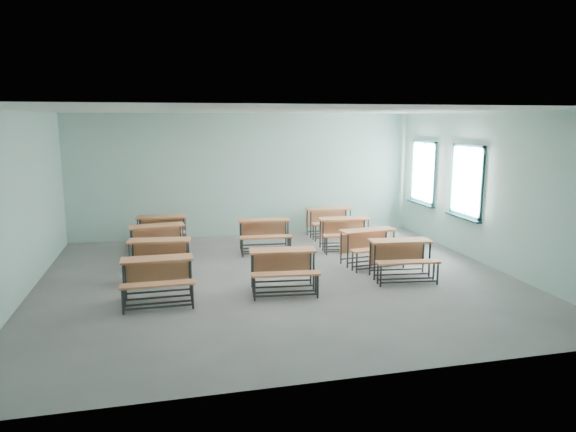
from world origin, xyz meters
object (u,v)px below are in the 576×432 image
(desk_unit_r0c2, at_px, (402,253))
(desk_unit_r1c0, at_px, (159,253))
(desk_unit_r0c0, at_px, (158,274))
(desk_unit_r1c2, at_px, (370,242))
(desk_unit_r2c1, at_px, (265,230))
(desk_unit_r0c1, at_px, (283,264))
(desk_unit_r3c2, at_px, (330,218))
(desk_unit_r3c0, at_px, (161,227))
(desk_unit_r2c2, at_px, (345,229))
(desk_unit_r2c0, at_px, (158,237))

(desk_unit_r0c2, bearing_deg, desk_unit_r1c0, 172.83)
(desk_unit_r0c0, xyz_separation_m, desk_unit_r1c2, (4.34, 1.32, 0.00))
(desk_unit_r1c0, bearing_deg, desk_unit_r2c1, 40.03)
(desk_unit_r0c1, distance_m, desk_unit_r3c2, 4.56)
(desk_unit_r1c2, distance_m, desk_unit_r3c0, 5.03)
(desk_unit_r0c0, relative_size, desk_unit_r3c2, 0.99)
(desk_unit_r0c1, xyz_separation_m, desk_unit_r1c2, (2.16, 1.24, 0.00))
(desk_unit_r2c1, bearing_deg, desk_unit_r2c2, -3.34)
(desk_unit_r0c0, relative_size, desk_unit_r2c0, 0.93)
(desk_unit_r0c1, height_order, desk_unit_r2c2, same)
(desk_unit_r0c1, height_order, desk_unit_r2c1, same)
(desk_unit_r0c2, height_order, desk_unit_r2c0, same)
(desk_unit_r2c0, distance_m, desk_unit_r2c2, 4.30)
(desk_unit_r1c2, xyz_separation_m, desk_unit_r3c2, (0.01, 2.76, 0.00))
(desk_unit_r0c2, height_order, desk_unit_r2c2, same)
(desk_unit_r1c0, distance_m, desk_unit_r1c2, 4.33)
(desk_unit_r2c0, relative_size, desk_unit_r2c1, 1.03)
(desk_unit_r0c1, bearing_deg, desk_unit_r2c0, 134.86)
(desk_unit_r1c0, distance_m, desk_unit_r2c2, 4.45)
(desk_unit_r1c2, height_order, desk_unit_r3c0, same)
(desk_unit_r2c0, bearing_deg, desk_unit_r1c2, -27.00)
(desk_unit_r3c0, height_order, desk_unit_r3c2, same)
(desk_unit_r1c2, bearing_deg, desk_unit_r2c0, 154.47)
(desk_unit_r0c0, height_order, desk_unit_r2c0, same)
(desk_unit_r0c0, relative_size, desk_unit_r1c0, 0.94)
(desk_unit_r0c1, relative_size, desk_unit_r2c1, 1.01)
(desk_unit_r2c0, xyz_separation_m, desk_unit_r3c2, (4.38, 1.25, 0.00))
(desk_unit_r0c0, xyz_separation_m, desk_unit_r0c2, (4.57, 0.28, 0.00))
(desk_unit_r3c2, bearing_deg, desk_unit_r0c1, -119.59)
(desk_unit_r0c0, distance_m, desk_unit_r2c2, 5.04)
(desk_unit_r0c1, height_order, desk_unit_r1c0, same)
(desk_unit_r1c2, xyz_separation_m, desk_unit_r2c2, (-0.07, 1.36, 0.00))
(desk_unit_r1c0, bearing_deg, desk_unit_r0c0, -83.37)
(desk_unit_r2c2, bearing_deg, desk_unit_r0c1, -123.80)
(desk_unit_r2c0, bearing_deg, desk_unit_r1c0, -96.35)
(desk_unit_r1c2, height_order, desk_unit_r3c2, same)
(desk_unit_r1c2, height_order, desk_unit_r2c1, same)
(desk_unit_r2c0, bearing_deg, desk_unit_r3c0, 78.29)
(desk_unit_r2c0, height_order, desk_unit_r2c1, same)
(desk_unit_r2c2, height_order, desk_unit_r3c2, same)
(desk_unit_r0c0, distance_m, desk_unit_r3c2, 5.96)
(desk_unit_r0c0, bearing_deg, desk_unit_r3c2, 42.74)
(desk_unit_r0c1, bearing_deg, desk_unit_r1c2, 35.88)
(desk_unit_r1c2, bearing_deg, desk_unit_r0c0, -169.62)
(desk_unit_r0c1, xyz_separation_m, desk_unit_r3c2, (2.17, 4.00, 0.00))
(desk_unit_r0c2, relative_size, desk_unit_r1c2, 1.00)
(desk_unit_r2c2, bearing_deg, desk_unit_r2c1, 177.20)
(desk_unit_r0c0, xyz_separation_m, desk_unit_r0c1, (2.18, 0.08, 0.00))
(desk_unit_r1c2, relative_size, desk_unit_r2c1, 1.02)
(desk_unit_r2c2, distance_m, desk_unit_r3c2, 1.41)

